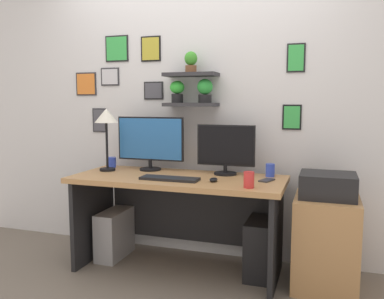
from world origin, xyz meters
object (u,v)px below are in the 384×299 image
monitor_left (150,141)px  desk_lamp (106,120)px  computer_mouse (213,180)px  drawer_cabinet (325,242)px  computer_tower_left (115,234)px  monitor_right (226,149)px  computer_tower_right (259,247)px  coffee_mug (111,162)px  cell_phone (267,180)px  keyboard (170,179)px  water_cup (249,180)px  printer (328,185)px  pen_cup (270,170)px  desk (180,201)px

monitor_left → desk_lamp: (-0.33, -0.15, 0.18)m
computer_mouse → drawer_cabinet: size_ratio=0.14×
monitor_left → computer_tower_left: 0.85m
monitor_right → computer_tower_right: 0.80m
computer_mouse → coffee_mug: (-1.03, 0.33, 0.03)m
monitor_right → cell_phone: bearing=-25.2°
monitor_left → keyboard: 0.53m
keyboard → water_cup: bearing=-8.0°
printer → monitor_left: bearing=173.7°
printer → computer_tower_left: 1.80m
monitor_right → computer_tower_right: size_ratio=1.06×
drawer_cabinet → computer_tower_left: (-1.71, 0.02, -0.13)m
keyboard → coffee_mug: 0.79m
cell_phone → pen_cup: bearing=108.1°
keyboard → computer_tower_right: (0.64, 0.24, -0.54)m
printer → drawer_cabinet: bearing=-90.0°
monitor_left → desk_lamp: bearing=-155.8°
desk_lamp → monitor_left: bearing=24.2°
coffee_mug → computer_tower_left: coffee_mug is taller
desk → coffee_mug: coffee_mug is taller
desk → desk_lamp: size_ratio=3.16×
desk_lamp → computer_tower_right: bearing=1.5°
drawer_cabinet → computer_tower_right: size_ratio=1.50×
desk_lamp → water_cup: (1.25, -0.29, -0.37)m
monitor_right → pen_cup: size_ratio=4.66×
monitor_right → desk_lamp: desk_lamp is taller
keyboard → coffee_mug: size_ratio=4.89×
monitor_right → computer_tower_right: (0.30, -0.12, -0.74)m
keyboard → computer_tower_right: bearing=20.8°
water_cup → printer: size_ratio=0.29×
monitor_right → computer_tower_left: (-0.94, -0.14, -0.75)m
pen_cup → monitor_left: bearing=-179.3°
computer_mouse → computer_tower_right: 0.66m
keyboard → computer_mouse: computer_mouse is taller
desk → computer_tower_right: size_ratio=3.74×
water_cup → printer: water_cup is taller
monitor_left → pen_cup: 1.02m
desk → cell_phone: size_ratio=11.73×
computer_tower_left → keyboard: bearing=-20.2°
keyboard → pen_cup: bearing=28.2°
computer_mouse → pen_cup: bearing=42.6°
pen_cup → drawer_cabinet: size_ratio=0.15×
computer_mouse → desk_lamp: size_ratio=0.17×
computer_tower_left → monitor_left: bearing=25.6°
pen_cup → printer: size_ratio=0.26×
desk → monitor_left: monitor_left is taller
desk_lamp → water_cup: 1.34m
printer → desk: bearing=-179.7°
water_cup → computer_tower_left: bearing=165.8°
computer_tower_right → pen_cup: bearing=67.4°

